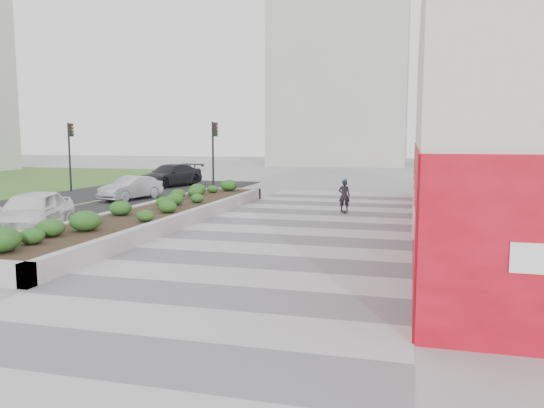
{
  "coord_description": "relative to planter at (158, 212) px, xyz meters",
  "views": [
    {
      "loc": [
        3.89,
        -11.33,
        3.22
      ],
      "look_at": [
        -0.53,
        5.31,
        1.1
      ],
      "focal_mm": 35.0,
      "sensor_mm": 36.0,
      "label": 1
    }
  ],
  "objects": [
    {
      "name": "car_dark",
      "position": [
        -6.54,
        14.6,
        0.33
      ],
      "size": [
        3.52,
        5.59,
        1.51
      ],
      "primitive_type": "imported",
      "rotation": [
        0.0,
        0.0,
        -0.29
      ],
      "color": "black",
      "rests_on": "ground"
    },
    {
      "name": "manhole_cover",
      "position": [
        6.0,
        -4.0,
        -0.42
      ],
      "size": [
        0.44,
        0.44,
        0.01
      ],
      "primitive_type": "cylinder",
      "color": "#595654",
      "rests_on": "ground"
    },
    {
      "name": "walkway",
      "position": [
        5.5,
        -4.0,
        -0.41
      ],
      "size": [
        8.0,
        36.0,
        0.01
      ],
      "primitive_type": "cube",
      "color": "#A8A8AD",
      "rests_on": "ground"
    },
    {
      "name": "ground",
      "position": [
        5.5,
        -7.0,
        -0.42
      ],
      "size": [
        160.0,
        160.0,
        0.0
      ],
      "primitive_type": "plane",
      "color": "gray",
      "rests_on": "ground"
    },
    {
      "name": "car_white",
      "position": [
        -3.0,
        -3.29,
        0.33
      ],
      "size": [
        3.02,
        4.72,
        1.5
      ],
      "primitive_type": "imported",
      "rotation": [
        0.0,
        0.0,
        0.31
      ],
      "color": "white",
      "rests_on": "ground"
    },
    {
      "name": "distant_bldg_north_l",
      "position": [
        0.5,
        48.0,
        9.58
      ],
      "size": [
        16.0,
        12.0,
        20.0
      ],
      "primitive_type": "cube",
      "color": "#ADAAA3",
      "rests_on": "ground"
    },
    {
      "name": "distant_bldg_north_r",
      "position": [
        20.5,
        53.0,
        11.58
      ],
      "size": [
        14.0,
        10.0,
        24.0
      ],
      "primitive_type": "cube",
      "color": "#ADAAA3",
      "rests_on": "ground"
    },
    {
      "name": "street",
      "position": [
        -6.5,
        0.0,
        -0.42
      ],
      "size": [
        10.0,
        40.0,
        0.0
      ],
      "primitive_type": "cube",
      "color": "black",
      "rests_on": "ground"
    },
    {
      "name": "building",
      "position": [
        12.48,
        1.98,
        3.56
      ],
      "size": [
        6.04,
        24.08,
        8.0
      ],
      "color": "beige",
      "rests_on": "ground"
    },
    {
      "name": "traffic_signal_far",
      "position": [
        -10.93,
        10.0,
        2.34
      ],
      "size": [
        0.33,
        0.28,
        4.2
      ],
      "color": "black",
      "rests_on": "ground"
    },
    {
      "name": "planter",
      "position": [
        0.0,
        0.0,
        0.0
      ],
      "size": [
        3.0,
        18.0,
        0.9
      ],
      "color": "#9E9EA0",
      "rests_on": "ground"
    },
    {
      "name": "traffic_signal_near",
      "position": [
        -1.73,
        10.5,
        2.34
      ],
      "size": [
        0.33,
        0.28,
        4.2
      ],
      "color": "black",
      "rests_on": "ground"
    },
    {
      "name": "skateboarder",
      "position": [
        6.54,
        4.66,
        0.35
      ],
      "size": [
        0.52,
        0.75,
        1.53
      ],
      "rotation": [
        0.0,
        0.0,
        0.24
      ],
      "color": "beige",
      "rests_on": "ground"
    },
    {
      "name": "car_silver",
      "position": [
        -5.06,
        6.83,
        0.2
      ],
      "size": [
        2.1,
        3.95,
        1.24
      ],
      "primitive_type": "imported",
      "rotation": [
        0.0,
        0.0,
        -0.22
      ],
      "color": "#B1B4B9",
      "rests_on": "ground"
    }
  ]
}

